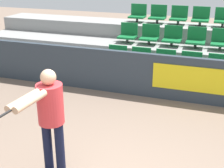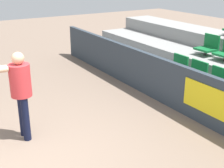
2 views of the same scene
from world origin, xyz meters
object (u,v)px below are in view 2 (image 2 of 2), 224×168
Objects in this scene: stadium_chair_2 at (216,82)px; tennis_player at (17,87)px; stadium_chair_5 at (208,46)px; stadium_chair_0 at (177,67)px; stadium_chair_1 at (195,74)px.

tennis_player is at bearing -102.93° from stadium_chair_2.
stadium_chair_2 is 1.00× the size of stadium_chair_5.
stadium_chair_0 is at bearing 99.44° from tennis_player.
tennis_player reaches higher than stadium_chair_0.
stadium_chair_1 is at bearing 0.00° from stadium_chair_0.
stadium_chair_5 is at bearing 140.16° from stadium_chair_2.
stadium_chair_2 is at bearing 81.79° from tennis_player.
stadium_chair_2 is 0.33× the size of tennis_player.
stadium_chair_2 is (1.21, 0.00, 0.00)m from stadium_chair_0.
stadium_chair_1 is 1.00× the size of stadium_chair_2.
stadium_chair_1 is 1.24m from stadium_chair_5.
stadium_chair_1 is 1.00× the size of stadium_chair_5.
stadium_chair_0 is 1.00× the size of stadium_chair_2.
tennis_player is at bearing -85.29° from stadium_chair_0.
stadium_chair_0 and stadium_chair_1 have the same top height.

